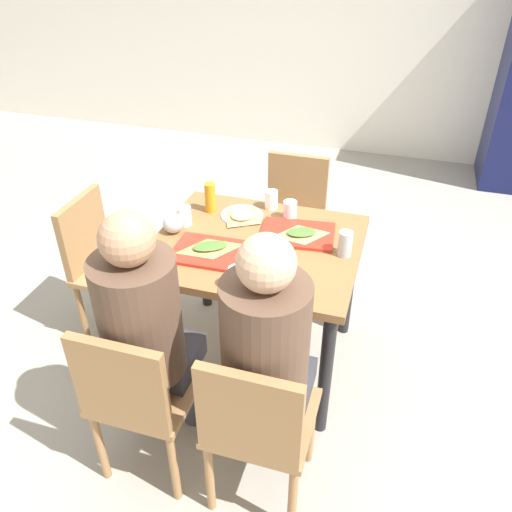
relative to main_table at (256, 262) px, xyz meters
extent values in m
cube|color=#9E998E|center=(0.00, 0.00, -0.66)|extent=(10.00, 10.00, 0.02)
cube|color=silver|center=(0.00, 3.20, 0.75)|extent=(10.00, 0.10, 2.80)
cube|color=olive|center=(0.00, 0.00, 0.09)|extent=(0.99, 0.85, 0.04)
cylinder|color=black|center=(-0.44, -0.36, -0.29)|extent=(0.06, 0.06, 0.72)
cylinder|color=black|center=(0.44, -0.36, -0.29)|extent=(0.06, 0.06, 0.72)
cylinder|color=black|center=(-0.44, 0.36, -0.29)|extent=(0.06, 0.06, 0.72)
cylinder|color=black|center=(0.44, 0.36, -0.29)|extent=(0.06, 0.06, 0.72)
cube|color=#9E7247|center=(-0.25, -0.72, -0.22)|extent=(0.40, 0.40, 0.03)
cube|color=#9E7247|center=(-0.25, -0.90, 0.00)|extent=(0.38, 0.04, 0.40)
cylinder|color=#9E7247|center=(-0.42, -0.55, -0.44)|extent=(0.04, 0.04, 0.42)
cylinder|color=#9E7247|center=(-0.08, -0.55, -0.44)|extent=(0.04, 0.04, 0.42)
cylinder|color=#9E7247|center=(-0.42, -0.89, -0.44)|extent=(0.04, 0.04, 0.42)
cylinder|color=#9E7247|center=(-0.08, -0.89, -0.44)|extent=(0.04, 0.04, 0.42)
cube|color=#9E7247|center=(0.25, -0.72, -0.22)|extent=(0.40, 0.40, 0.03)
cube|color=#9E7247|center=(0.25, -0.90, 0.00)|extent=(0.38, 0.04, 0.40)
cylinder|color=#9E7247|center=(0.08, -0.55, -0.44)|extent=(0.04, 0.04, 0.42)
cylinder|color=#9E7247|center=(0.42, -0.55, -0.44)|extent=(0.04, 0.04, 0.42)
cylinder|color=#9E7247|center=(0.08, -0.89, -0.44)|extent=(0.04, 0.04, 0.42)
cylinder|color=#9E7247|center=(0.42, -0.89, -0.44)|extent=(0.04, 0.04, 0.42)
cube|color=#9E7247|center=(0.00, 0.72, -0.22)|extent=(0.40, 0.40, 0.03)
cube|color=#9E7247|center=(0.00, 0.90, 0.00)|extent=(0.38, 0.04, 0.40)
cylinder|color=#9E7247|center=(0.17, 0.55, -0.44)|extent=(0.04, 0.04, 0.42)
cylinder|color=#9E7247|center=(-0.17, 0.55, -0.44)|extent=(0.04, 0.04, 0.42)
cylinder|color=#9E7247|center=(0.17, 0.89, -0.44)|extent=(0.04, 0.04, 0.42)
cylinder|color=#9E7247|center=(-0.17, 0.89, -0.44)|extent=(0.04, 0.04, 0.42)
cube|color=#9E7247|center=(-0.80, 0.00, -0.22)|extent=(0.40, 0.40, 0.03)
cube|color=#9E7247|center=(-0.98, 0.00, 0.00)|extent=(0.04, 0.38, 0.40)
cylinder|color=#9E7247|center=(-0.63, 0.17, -0.44)|extent=(0.04, 0.04, 0.42)
cylinder|color=#9E7247|center=(-0.63, -0.17, -0.44)|extent=(0.04, 0.04, 0.42)
cylinder|color=#9E7247|center=(-0.97, 0.17, -0.44)|extent=(0.04, 0.04, 0.42)
cylinder|color=#9E7247|center=(-0.97, -0.17, -0.44)|extent=(0.04, 0.04, 0.42)
cylinder|color=#383842|center=(-0.33, -0.49, -0.43)|extent=(0.10, 0.10, 0.45)
cylinder|color=#383842|center=(-0.17, -0.49, -0.43)|extent=(0.10, 0.10, 0.45)
cube|color=#383842|center=(-0.25, -0.59, -0.15)|extent=(0.32, 0.28, 0.10)
cylinder|color=brown|center=(-0.25, -0.70, 0.16)|extent=(0.32, 0.32, 0.52)
sphere|color=tan|center=(-0.25, -0.70, 0.51)|extent=(0.20, 0.20, 0.20)
cylinder|color=#383842|center=(0.17, -0.49, -0.43)|extent=(0.10, 0.10, 0.45)
cylinder|color=#383842|center=(0.33, -0.49, -0.43)|extent=(0.10, 0.10, 0.45)
cube|color=#383842|center=(0.25, -0.59, -0.15)|extent=(0.32, 0.28, 0.10)
cylinder|color=brown|center=(0.25, -0.70, 0.16)|extent=(0.32, 0.32, 0.52)
sphere|color=#DBAD89|center=(0.25, -0.70, 0.51)|extent=(0.20, 0.20, 0.20)
cube|color=red|center=(-0.17, -0.15, 0.12)|extent=(0.37, 0.27, 0.02)
cube|color=red|center=(0.17, 0.13, 0.12)|extent=(0.39, 0.30, 0.02)
cylinder|color=white|center=(-0.15, 0.23, 0.11)|extent=(0.22, 0.22, 0.01)
cylinder|color=white|center=(0.15, -0.23, 0.11)|extent=(0.22, 0.22, 0.01)
pyramid|color=tan|center=(-0.18, -0.13, 0.13)|extent=(0.27, 0.23, 0.01)
ellipsoid|color=#4C7233|center=(-0.18, -0.13, 0.14)|extent=(0.19, 0.16, 0.01)
pyramid|color=#DBAD60|center=(0.20, 0.11, 0.13)|extent=(0.24, 0.20, 0.01)
ellipsoid|color=#4C7233|center=(0.20, 0.11, 0.14)|extent=(0.17, 0.14, 0.01)
pyramid|color=#DBAD60|center=(-0.13, 0.21, 0.12)|extent=(0.21, 0.23, 0.01)
ellipsoid|color=#D8C67F|center=(-0.13, 0.21, 0.13)|extent=(0.15, 0.16, 0.01)
cylinder|color=white|center=(-0.02, 0.36, 0.16)|extent=(0.07, 0.07, 0.10)
cylinder|color=white|center=(0.02, -0.36, 0.16)|extent=(0.07, 0.07, 0.10)
cylinder|color=white|center=(-0.40, 0.06, 0.16)|extent=(0.07, 0.07, 0.10)
cylinder|color=white|center=(0.10, 0.28, 0.16)|extent=(0.07, 0.07, 0.10)
cylinder|color=#B7BCC6|center=(0.42, 0.02, 0.17)|extent=(0.07, 0.07, 0.12)
cylinder|color=orange|center=(-0.32, 0.23, 0.19)|extent=(0.06, 0.06, 0.16)
sphere|color=silver|center=(-0.42, -0.02, 0.16)|extent=(0.10, 0.10, 0.10)
camera|label=1|loc=(0.61, -2.01, 1.44)|focal=36.22mm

